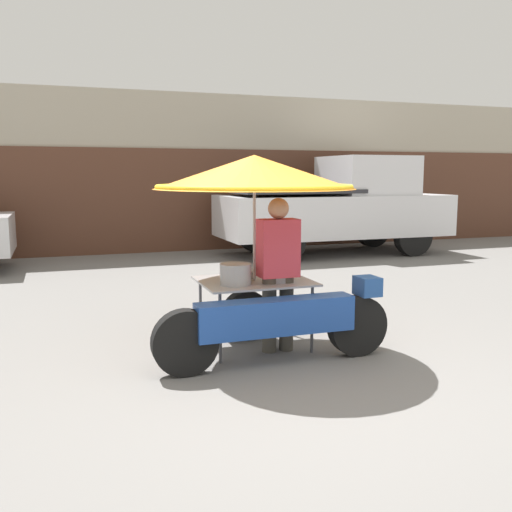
# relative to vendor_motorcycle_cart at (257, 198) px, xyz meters

# --- Properties ---
(ground_plane) EXTENTS (36.00, 36.00, 0.00)m
(ground_plane) POSITION_rel_vendor_motorcycle_cart_xyz_m (0.03, -0.87, -1.50)
(ground_plane) COLOR slate
(shopfront_building) EXTENTS (28.00, 2.06, 3.52)m
(shopfront_building) POSITION_rel_vendor_motorcycle_cart_xyz_m (0.03, 8.46, 0.25)
(shopfront_building) COLOR #B2A893
(shopfront_building) RESTS_ON ground
(vendor_motorcycle_cart) EXTENTS (2.26, 1.97, 1.91)m
(vendor_motorcycle_cart) POSITION_rel_vendor_motorcycle_cart_xyz_m (0.00, 0.00, 0.00)
(vendor_motorcycle_cart) COLOR black
(vendor_motorcycle_cart) RESTS_ON ground
(vendor_person) EXTENTS (0.38, 0.22, 1.51)m
(vendor_person) POSITION_rel_vendor_motorcycle_cart_xyz_m (0.17, -0.14, -0.67)
(vendor_person) COLOR #4C473D
(vendor_person) RESTS_ON ground
(pickup_truck) EXTENTS (4.93, 1.94, 2.11)m
(pickup_truck) POSITION_rel_vendor_motorcycle_cart_xyz_m (3.97, 5.87, -0.48)
(pickup_truck) COLOR black
(pickup_truck) RESTS_ON ground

